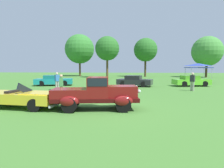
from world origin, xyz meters
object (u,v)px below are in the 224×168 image
object	(u,v)px
spectator_near_truck	(57,81)
spectator_by_row	(61,85)
feature_pickup_truck	(96,93)
canopy_tent_left_field	(198,65)
show_car_lime	(191,81)
neighbor_convertible	(23,97)
show_car_teal	(54,80)
spectator_between_cars	(192,81)
show_car_charcoal	(134,81)

from	to	relation	value
spectator_near_truck	spectator_by_row	world-z (taller)	same
feature_pickup_truck	canopy_tent_left_field	bearing A→B (deg)	57.28
show_car_lime	spectator_near_truck	world-z (taller)	spectator_near_truck
neighbor_convertible	show_car_lime	bearing A→B (deg)	43.84
spectator_near_truck	show_car_teal	bearing A→B (deg)	115.84
spectator_near_truck	canopy_tent_left_field	size ratio (longest dim) A/B	0.56
feature_pickup_truck	canopy_tent_left_field	xyz separation A→B (m)	(11.56, 17.99, 1.56)
spectator_near_truck	spectator_by_row	xyz separation A→B (m)	(2.03, -4.46, 0.00)
spectator_near_truck	spectator_between_cars	world-z (taller)	same
show_car_lime	spectator_near_truck	distance (m)	14.77
feature_pickup_truck	spectator_by_row	world-z (taller)	feature_pickup_truck
show_car_lime	spectator_near_truck	size ratio (longest dim) A/B	2.48
show_car_teal	spectator_between_cars	bearing A→B (deg)	-14.42
feature_pickup_truck	spectator_by_row	distance (m)	4.45
spectator_near_truck	show_car_lime	bearing A→B (deg)	19.11
show_car_charcoal	show_car_lime	distance (m)	6.51
feature_pickup_truck	spectator_near_truck	world-z (taller)	feature_pickup_truck
show_car_charcoal	spectator_between_cars	bearing A→B (deg)	-36.06
spectator_between_cars	canopy_tent_left_field	size ratio (longest dim) A/B	0.56
spectator_near_truck	spectator_by_row	bearing A→B (deg)	-65.56
canopy_tent_left_field	show_car_lime	bearing A→B (deg)	-116.19
show_car_teal	spectator_between_cars	xyz separation A→B (m)	(14.71, -3.78, 0.31)
feature_pickup_truck	show_car_teal	xyz separation A→B (m)	(-7.14, 11.97, -0.27)
show_car_charcoal	show_car_lime	bearing A→B (deg)	5.09
show_car_teal	spectator_near_truck	xyz separation A→B (m)	(2.07, -4.27, 0.31)
feature_pickup_truck	spectator_between_cars	xyz separation A→B (m)	(7.58, 8.19, 0.05)
spectator_between_cars	show_car_charcoal	bearing A→B (deg)	143.94
feature_pickup_truck	canopy_tent_left_field	world-z (taller)	canopy_tent_left_field
spectator_between_cars	spectator_near_truck	bearing A→B (deg)	-177.82
feature_pickup_truck	spectator_near_truck	xyz separation A→B (m)	(-5.07, 7.71, 0.05)
canopy_tent_left_field	spectator_between_cars	bearing A→B (deg)	-112.11
spectator_near_truck	spectator_by_row	distance (m)	4.90
canopy_tent_left_field	show_car_charcoal	bearing A→B (deg)	-146.66
show_car_charcoal	spectator_by_row	bearing A→B (deg)	-121.97
feature_pickup_truck	show_car_lime	size ratio (longest dim) A/B	1.10
show_car_lime	show_car_charcoal	bearing A→B (deg)	-174.91
feature_pickup_truck	neighbor_convertible	distance (m)	4.08
spectator_near_truck	spectator_between_cars	bearing A→B (deg)	2.18
spectator_by_row	show_car_lime	bearing A→B (deg)	37.93
show_car_charcoal	spectator_by_row	xyz separation A→B (m)	(-5.44, -8.71, 0.31)
spectator_between_cars	spectator_by_row	size ratio (longest dim) A/B	1.00
spectator_between_cars	neighbor_convertible	bearing A→B (deg)	-145.24
show_car_teal	neighbor_convertible	bearing A→B (deg)	-75.51
neighbor_convertible	show_car_charcoal	world-z (taller)	neighbor_convertible
show_car_charcoal	spectator_between_cars	world-z (taller)	spectator_between_cars
spectator_by_row	canopy_tent_left_field	bearing A→B (deg)	45.27
feature_pickup_truck	show_car_charcoal	bearing A→B (deg)	78.67
neighbor_convertible	spectator_between_cars	xyz separation A→B (m)	(11.65, 8.08, 0.33)
show_car_lime	spectator_between_cars	size ratio (longest dim) A/B	2.48
show_car_charcoal	spectator_near_truck	world-z (taller)	spectator_near_truck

